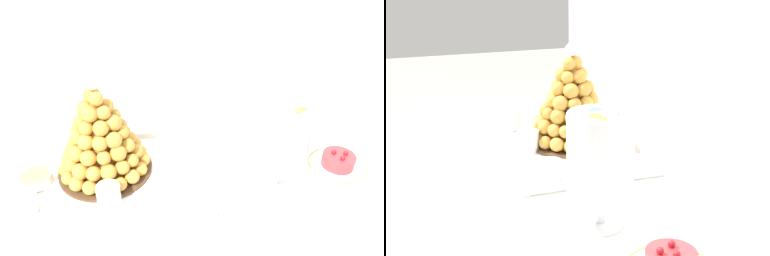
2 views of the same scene
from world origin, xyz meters
The scene contains 10 objects.
buffet_table centered at (0.00, 0.00, 0.66)m, with size 1.51×1.03×0.77m.
serving_tray centered at (-0.15, 0.01, 0.78)m, with size 0.55×0.38×0.02m.
croquembouche centered at (-0.17, 0.05, 0.89)m, with size 0.26×0.26×0.30m.
dessert_cup_left centered at (-0.35, -0.09, 0.80)m, with size 0.06×0.06×0.05m.
dessert_cup_mid_left centered at (-0.14, -0.09, 0.81)m, with size 0.06×0.06×0.06m.
dessert_cup_centre centered at (0.06, -0.09, 0.80)m, with size 0.05×0.05×0.05m.
creme_brulee_ramekin centered at (-0.35, 0.02, 0.79)m, with size 0.09×0.09×0.03m.
macaron_goblet centered at (0.30, -0.05, 0.93)m, with size 0.13×0.13×0.26m.
fruit_tart_plate centered at (0.50, 0.00, 0.79)m, with size 0.17×0.17×0.06m.
wine_glass centered at (-0.15, 0.32, 0.88)m, with size 0.07×0.07×0.15m.
Camera 1 is at (-0.01, -0.77, 1.45)m, focal length 33.71 mm.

